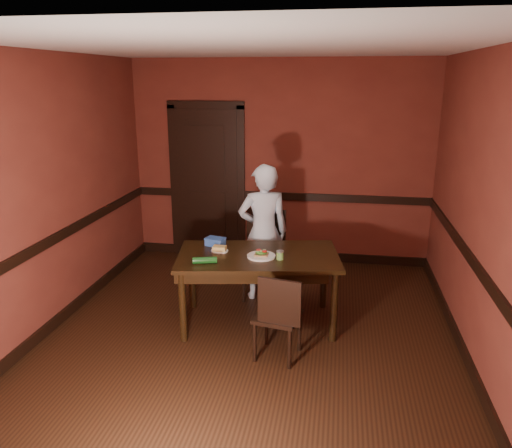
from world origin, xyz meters
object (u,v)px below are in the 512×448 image
(chair_far, at_px, (266,256))
(cheese_saucer, at_px, (220,249))
(sauce_jar, at_px, (280,255))
(food_tub, at_px, (215,242))
(dining_table, at_px, (258,289))
(sandwich_plate, at_px, (261,255))
(person, at_px, (263,232))
(chair_near, at_px, (278,315))

(chair_far, xyz_separation_m, cheese_saucer, (-0.39, -0.60, 0.27))
(sauce_jar, distance_m, food_tub, 0.78)
(dining_table, distance_m, sauce_jar, 0.49)
(chair_far, height_order, sandwich_plate, chair_far)
(sandwich_plate, bearing_deg, person, 97.21)
(chair_far, distance_m, chair_near, 1.27)
(person, relative_size, sauce_jar, 17.78)
(chair_far, xyz_separation_m, person, (-0.04, 0.02, 0.27))
(sandwich_plate, bearing_deg, dining_table, 122.72)
(chair_far, bearing_deg, sauce_jar, -62.45)
(person, bearing_deg, sandwich_plate, 78.66)
(dining_table, distance_m, cheese_saucer, 0.57)
(person, bearing_deg, chair_near, 86.11)
(cheese_saucer, height_order, food_tub, food_tub)
(sauce_jar, bearing_deg, chair_far, 108.50)
(person, height_order, sandwich_plate, person)
(person, distance_m, sauce_jar, 0.80)
(dining_table, xyz_separation_m, sandwich_plate, (0.04, -0.07, 0.40))
(chair_far, xyz_separation_m, food_tub, (-0.48, -0.43, 0.29))
(chair_near, relative_size, person, 0.53)
(chair_far, relative_size, chair_near, 1.22)
(sandwich_plate, bearing_deg, food_tub, 153.55)
(sauce_jar, relative_size, food_tub, 0.39)
(chair_near, xyz_separation_m, sauce_jar, (-0.05, 0.50, 0.38))
(chair_far, relative_size, sauce_jar, 11.50)
(food_tub, bearing_deg, person, 60.53)
(sandwich_plate, distance_m, food_tub, 0.59)
(chair_near, bearing_deg, cheese_saucer, -32.20)
(dining_table, bearing_deg, food_tub, 148.17)
(cheese_saucer, bearing_deg, chair_far, 56.88)
(dining_table, bearing_deg, sauce_jar, -33.24)
(sauce_jar, distance_m, cheese_saucer, 0.65)
(chair_far, height_order, person, person)
(chair_far, xyz_separation_m, chair_near, (0.29, -1.23, -0.09))
(chair_near, distance_m, person, 1.35)
(dining_table, height_order, person, person)
(dining_table, xyz_separation_m, person, (-0.05, 0.65, 0.40))
(cheese_saucer, bearing_deg, person, 60.37)
(sandwich_plate, height_order, food_tub, food_tub)
(chair_far, height_order, cheese_saucer, chair_far)
(chair_near, relative_size, food_tub, 3.63)
(chair_near, bearing_deg, dining_table, -54.49)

